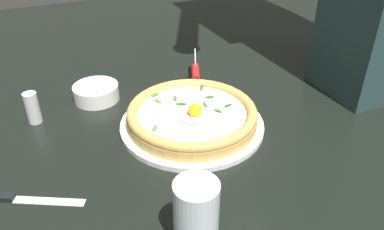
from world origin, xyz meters
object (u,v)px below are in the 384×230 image
pizza (192,115)px  pepper_shaker (33,108)px  table_knife (6,198)px  drinking_glass (196,221)px  side_bowl (96,93)px  pizza_cutter (195,69)px

pizza → pepper_shaker: pepper_shaker is taller
table_knife → drinking_glass: (-0.23, -0.28, 0.05)m
table_knife → drinking_glass: size_ratio=1.64×
drinking_glass → pepper_shaker: size_ratio=1.65×
pizza → side_bowl: 0.28m
pizza → drinking_glass: bearing=157.7°
table_knife → pizza_cutter: bearing=-60.6°
side_bowl → table_knife: (-0.30, 0.23, -0.02)m
side_bowl → pizza_cutter: size_ratio=0.82×
side_bowl → pepper_shaker: size_ratio=1.51×
pizza → side_bowl: (0.22, 0.18, -0.01)m
side_bowl → pizza_cutter: 0.28m
side_bowl → pepper_shaker: bearing=107.2°
table_knife → drinking_glass: 0.36m
pepper_shaker → side_bowl: bearing=-72.8°
side_bowl → drinking_glass: drinking_glass is taller
pizza → table_knife: pizza is taller
pizza_cutter → table_knife: pizza_cutter is taller
pizza → table_knife: 0.42m
drinking_glass → pepper_shaker: drinking_glass is taller
pizza → pizza_cutter: (0.20, -0.10, 0.01)m
pepper_shaker → drinking_glass: bearing=-156.7°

